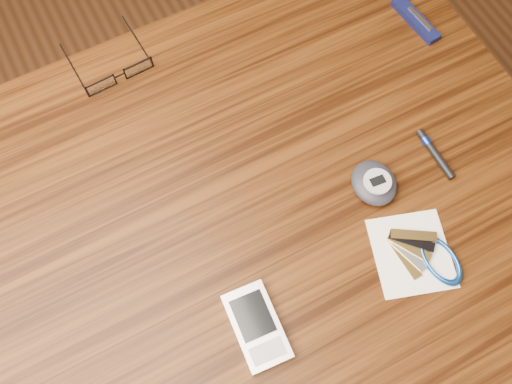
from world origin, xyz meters
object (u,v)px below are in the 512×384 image
(pedometer, at_px, (374,183))
(pocket_knife, at_px, (416,20))
(pda_phone, at_px, (257,326))
(desk, at_px, (218,248))
(notepad_keys, at_px, (426,256))
(eyeglasses, at_px, (118,74))

(pedometer, height_order, pocket_knife, pedometer)
(pda_phone, bearing_deg, pocket_knife, 34.69)
(desk, bearing_deg, pedometer, -13.00)
(notepad_keys, relative_size, pocket_knife, 1.38)
(pedometer, relative_size, pocket_knife, 0.77)
(eyeglasses, xyz_separation_m, notepad_keys, (0.25, -0.44, -0.01))
(notepad_keys, bearing_deg, pedometer, 93.50)
(eyeglasses, height_order, pda_phone, eyeglasses)
(pedometer, distance_m, pocket_knife, 0.30)
(desk, distance_m, pocket_knife, 0.47)
(desk, relative_size, notepad_keys, 7.41)
(desk, relative_size, pedometer, 13.21)
(desk, height_order, eyeglasses, eyeglasses)
(pda_phone, bearing_deg, desk, 85.47)
(pocket_knife, bearing_deg, eyeglasses, 165.33)
(eyeglasses, bearing_deg, pocket_knife, -14.67)
(desk, relative_size, pocket_knife, 10.21)
(pda_phone, relative_size, pocket_knife, 1.09)
(pda_phone, distance_m, notepad_keys, 0.24)
(pedometer, bearing_deg, pda_phone, -157.38)
(notepad_keys, bearing_deg, desk, 143.48)
(desk, xyz_separation_m, eyeglasses, (-0.02, 0.28, 0.11))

